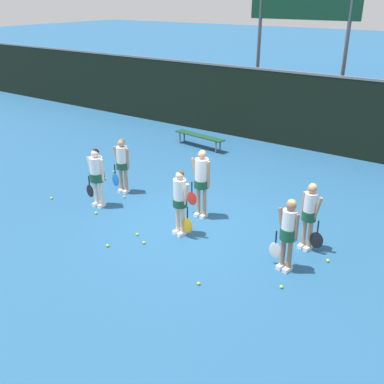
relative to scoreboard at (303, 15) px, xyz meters
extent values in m
plane|color=#235684|center=(1.15, -9.05, -4.61)|extent=(140.00, 140.00, 0.00)
cube|color=black|center=(1.15, -1.70, -3.24)|extent=(60.00, 0.06, 2.73)
cube|color=slate|center=(1.15, -1.70, -1.84)|extent=(60.00, 0.08, 0.08)
cylinder|color=#515156|center=(-1.78, 0.00, -1.71)|extent=(0.14, 0.14, 5.79)
cylinder|color=#515156|center=(1.78, 0.00, -1.71)|extent=(0.14, 0.14, 5.79)
cube|color=#0F3823|center=(0.00, 0.00, 0.51)|extent=(4.33, 0.12, 1.35)
cube|color=#19472D|center=(-2.14, -3.77, -4.16)|extent=(2.20, 0.59, 0.04)
cylinder|color=slate|center=(-1.24, -3.74, -4.39)|extent=(0.06, 0.06, 0.43)
cylinder|color=slate|center=(-1.27, -3.99, -4.39)|extent=(0.06, 0.06, 0.43)
cylinder|color=slate|center=(-3.01, -3.55, -4.39)|extent=(0.06, 0.06, 0.43)
cylinder|color=slate|center=(-3.04, -3.80, -4.39)|extent=(0.06, 0.06, 0.43)
cylinder|color=beige|center=(-1.43, -9.60, -4.22)|extent=(0.10, 0.10, 0.78)
cylinder|color=beige|center=(-1.62, -9.62, -4.22)|extent=(0.10, 0.10, 0.78)
cube|color=white|center=(-1.43, -9.63, -4.56)|extent=(0.13, 0.25, 0.09)
cube|color=white|center=(-1.62, -9.65, -4.56)|extent=(0.13, 0.25, 0.09)
cylinder|color=#194C33|center=(-1.52, -9.61, -3.75)|extent=(0.40, 0.40, 0.23)
cylinder|color=white|center=(-1.52, -9.61, -3.51)|extent=(0.35, 0.35, 0.63)
sphere|color=beige|center=(-1.52, -9.61, -3.09)|extent=(0.21, 0.21, 0.21)
sphere|color=black|center=(-1.52, -9.59, -3.06)|extent=(0.19, 0.19, 0.19)
cylinder|color=beige|center=(-1.74, -9.62, -3.53)|extent=(0.20, 0.09, 0.60)
cylinder|color=beige|center=(-1.32, -9.60, -3.53)|extent=(0.08, 0.08, 0.60)
cylinder|color=black|center=(-1.82, -9.65, -3.91)|extent=(0.03, 0.03, 0.26)
ellipsoid|color=black|center=(-1.82, -9.65, -4.22)|extent=(0.27, 0.03, 0.36)
cylinder|color=beige|center=(1.32, -9.63, -4.22)|extent=(0.10, 0.10, 0.78)
cylinder|color=beige|center=(1.16, -9.60, -4.22)|extent=(0.10, 0.10, 0.78)
cube|color=white|center=(1.32, -9.66, -4.56)|extent=(0.15, 0.26, 0.09)
cube|color=white|center=(1.15, -9.63, -4.56)|extent=(0.15, 0.26, 0.09)
cylinder|color=#194C33|center=(1.24, -9.62, -3.76)|extent=(0.35, 0.35, 0.19)
cylinder|color=white|center=(1.24, -9.62, -3.50)|extent=(0.30, 0.30, 0.65)
sphere|color=beige|center=(1.24, -9.62, -3.08)|extent=(0.20, 0.20, 0.20)
sphere|color=#4C331E|center=(1.24, -9.60, -3.06)|extent=(0.18, 0.18, 0.18)
cylinder|color=beige|center=(1.43, -9.65, -3.52)|extent=(0.21, 0.11, 0.62)
cylinder|color=beige|center=(1.06, -9.58, -3.52)|extent=(0.08, 0.08, 0.62)
cylinder|color=black|center=(1.50, -9.69, -3.92)|extent=(0.03, 0.03, 0.29)
ellipsoid|color=orange|center=(1.50, -9.69, -4.26)|extent=(0.29, 0.03, 0.40)
cylinder|color=#8C664C|center=(4.04, -9.59, -4.22)|extent=(0.10, 0.10, 0.77)
cylinder|color=#8C664C|center=(3.88, -9.56, -4.22)|extent=(0.10, 0.10, 0.77)
cube|color=white|center=(4.04, -9.62, -4.56)|extent=(0.15, 0.26, 0.09)
cube|color=white|center=(3.88, -9.59, -4.56)|extent=(0.15, 0.26, 0.09)
cylinder|color=#194C33|center=(3.96, -9.58, -3.75)|extent=(0.34, 0.34, 0.25)
cylinder|color=white|center=(3.96, -9.58, -3.53)|extent=(0.30, 0.30, 0.62)
sphere|color=#8C664C|center=(3.96, -9.58, -3.11)|extent=(0.21, 0.21, 0.21)
sphere|color=#D8B772|center=(3.97, -9.56, -3.08)|extent=(0.20, 0.20, 0.20)
cylinder|color=#8C664C|center=(3.78, -9.54, -3.54)|extent=(0.21, 0.11, 0.59)
cylinder|color=#8C664C|center=(4.14, -9.61, -3.54)|extent=(0.08, 0.08, 0.59)
cylinder|color=black|center=(3.69, -9.55, -3.93)|extent=(0.03, 0.03, 0.28)
ellipsoid|color=silver|center=(3.69, -9.55, -4.25)|extent=(0.27, 0.03, 0.38)
cylinder|color=tan|center=(-1.52, -8.51, -4.22)|extent=(0.10, 0.10, 0.77)
cylinder|color=tan|center=(-1.70, -8.53, -4.22)|extent=(0.10, 0.10, 0.77)
cube|color=white|center=(-1.52, -8.54, -4.56)|extent=(0.14, 0.25, 0.09)
cube|color=white|center=(-1.69, -8.56, -4.56)|extent=(0.14, 0.25, 0.09)
cylinder|color=#194C33|center=(-1.61, -8.52, -3.77)|extent=(0.37, 0.37, 0.19)
cylinder|color=white|center=(-1.61, -8.52, -3.53)|extent=(0.32, 0.32, 0.63)
sphere|color=tan|center=(-1.61, -8.52, -3.11)|extent=(0.21, 0.21, 0.21)
sphere|color=olive|center=(-1.61, -8.50, -3.08)|extent=(0.19, 0.19, 0.19)
cylinder|color=tan|center=(-1.81, -8.54, -3.54)|extent=(0.21, 0.10, 0.60)
cylinder|color=tan|center=(-1.42, -8.50, -3.54)|extent=(0.08, 0.08, 0.59)
cylinder|color=black|center=(-1.89, -8.57, -3.93)|extent=(0.03, 0.03, 0.29)
ellipsoid|color=blue|center=(-1.89, -8.57, -4.27)|extent=(0.27, 0.03, 0.39)
cylinder|color=tan|center=(1.23, -8.54, -4.18)|extent=(0.10, 0.10, 0.86)
cylinder|color=tan|center=(1.04, -8.54, -4.18)|extent=(0.10, 0.10, 0.86)
cube|color=white|center=(1.23, -8.57, -4.56)|extent=(0.11, 0.24, 0.09)
cube|color=white|center=(1.04, -8.57, -4.56)|extent=(0.11, 0.24, 0.09)
cylinder|color=#194C33|center=(1.13, -8.54, -3.67)|extent=(0.39, 0.39, 0.21)
cylinder|color=white|center=(1.13, -8.54, -3.38)|extent=(0.34, 0.34, 0.73)
sphere|color=tan|center=(1.13, -8.54, -2.91)|extent=(0.20, 0.20, 0.20)
sphere|color=#D8B772|center=(1.13, -8.52, -2.88)|extent=(0.19, 0.19, 0.19)
cylinder|color=tan|center=(0.92, -8.54, -3.39)|extent=(0.22, 0.08, 0.70)
cylinder|color=tan|center=(1.33, -8.54, -3.39)|extent=(0.08, 0.08, 0.69)
cylinder|color=black|center=(0.84, -8.56, -3.83)|extent=(0.03, 0.03, 0.28)
ellipsoid|color=red|center=(0.84, -8.56, -4.16)|extent=(0.31, 0.03, 0.38)
cylinder|color=tan|center=(4.07, -8.53, -4.22)|extent=(0.10, 0.10, 0.76)
cylinder|color=tan|center=(3.92, -8.50, -4.22)|extent=(0.10, 0.10, 0.76)
cube|color=white|center=(4.06, -8.56, -4.56)|extent=(0.15, 0.26, 0.09)
cube|color=white|center=(3.91, -8.53, -4.56)|extent=(0.15, 0.26, 0.09)
cylinder|color=#194C33|center=(3.99, -8.52, -3.76)|extent=(0.32, 0.32, 0.23)
cylinder|color=white|center=(3.99, -8.52, -3.53)|extent=(0.28, 0.28, 0.62)
sphere|color=tan|center=(3.99, -8.52, -3.12)|extent=(0.20, 0.20, 0.20)
sphere|color=#D8B772|center=(4.00, -8.50, -3.09)|extent=(0.19, 0.19, 0.19)
cylinder|color=tan|center=(4.17, -8.55, -3.55)|extent=(0.21, 0.11, 0.60)
cylinder|color=tan|center=(3.83, -8.48, -3.55)|extent=(0.08, 0.08, 0.59)
cylinder|color=black|center=(4.25, -8.59, -3.94)|extent=(0.03, 0.03, 0.29)
ellipsoid|color=black|center=(4.25, -8.59, -4.28)|extent=(0.31, 0.03, 0.40)
sphere|color=#CCE033|center=(-1.23, -10.04, -4.57)|extent=(0.07, 0.07, 0.07)
sphere|color=#CCE033|center=(4.19, -10.25, -4.57)|extent=(0.07, 0.07, 0.07)
sphere|color=#CCE033|center=(-1.32, -8.84, -4.57)|extent=(0.07, 0.07, 0.07)
sphere|color=#CCE033|center=(-2.96, -10.09, -4.57)|extent=(0.07, 0.07, 0.07)
sphere|color=#CCE033|center=(-2.95, -7.56, -4.57)|extent=(0.07, 0.07, 0.07)
sphere|color=#CCE033|center=(0.82, -10.49, -4.57)|extent=(0.07, 0.07, 0.07)
sphere|color=#CCE033|center=(-2.76, -8.16, -4.57)|extent=(0.07, 0.07, 0.07)
sphere|color=#CCE033|center=(0.22, -11.07, -4.57)|extent=(0.07, 0.07, 0.07)
sphere|color=#CCE033|center=(0.43, -10.28, -4.57)|extent=(0.07, 0.07, 0.07)
sphere|color=#CCE033|center=(4.62, -8.79, -4.57)|extent=(0.07, 0.07, 0.07)
sphere|color=#CCE033|center=(2.78, -11.10, -4.57)|extent=(0.07, 0.07, 0.07)
camera|label=1|loc=(6.94, -17.31, 0.75)|focal=42.00mm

